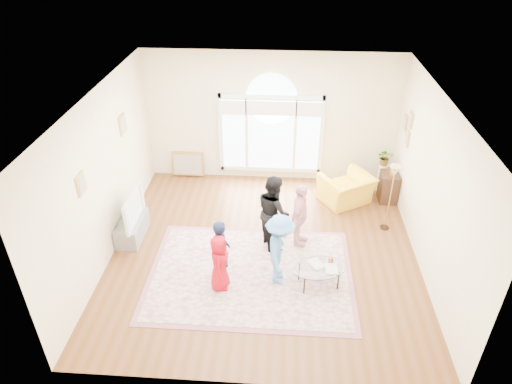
# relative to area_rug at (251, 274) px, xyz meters

# --- Properties ---
(ground) EXTENTS (6.00, 6.00, 0.00)m
(ground) POSITION_rel_area_rug_xyz_m (0.22, 0.69, -0.01)
(ground) COLOR #5D3516
(ground) RESTS_ON ground
(room_shell) EXTENTS (6.00, 6.00, 6.00)m
(room_shell) POSITION_rel_area_rug_xyz_m (0.23, 3.52, 1.56)
(room_shell) COLOR beige
(room_shell) RESTS_ON ground
(area_rug) EXTENTS (3.60, 2.60, 0.02)m
(area_rug) POSITION_rel_area_rug_xyz_m (0.00, 0.00, 0.00)
(area_rug) COLOR beige
(area_rug) RESTS_ON ground
(rug_border) EXTENTS (3.80, 2.80, 0.01)m
(rug_border) POSITION_rel_area_rug_xyz_m (-0.00, -0.00, -0.00)
(rug_border) COLOR #975B65
(rug_border) RESTS_ON ground
(tv_console) EXTENTS (0.45, 1.00, 0.42)m
(tv_console) POSITION_rel_area_rug_xyz_m (-2.53, 0.99, 0.20)
(tv_console) COLOR gray
(tv_console) RESTS_ON ground
(television) EXTENTS (0.17, 1.13, 0.65)m
(television) POSITION_rel_area_rug_xyz_m (-2.53, 0.99, 0.73)
(television) COLOR black
(television) RESTS_ON tv_console
(coffee_table) EXTENTS (1.11, 0.85, 0.54)m
(coffee_table) POSITION_rel_area_rug_xyz_m (1.25, -0.20, 0.39)
(coffee_table) COLOR silver
(coffee_table) RESTS_ON ground
(armchair) EXTENTS (1.40, 1.36, 0.69)m
(armchair) POSITION_rel_area_rug_xyz_m (2.01, 2.63, 0.34)
(armchair) COLOR yellow
(armchair) RESTS_ON ground
(side_cabinet) EXTENTS (0.40, 0.50, 0.70)m
(side_cabinet) POSITION_rel_area_rug_xyz_m (3.00, 2.79, 0.34)
(side_cabinet) COLOR black
(side_cabinet) RESTS_ON ground
(floor_lamp) EXTENTS (0.27, 0.27, 1.51)m
(floor_lamp) POSITION_rel_area_rug_xyz_m (2.77, 1.66, 1.27)
(floor_lamp) COLOR black
(floor_lamp) RESTS_ON ground
(plant_pedestal) EXTENTS (0.20, 0.20, 0.70)m
(plant_pedestal) POSITION_rel_area_rug_xyz_m (2.92, 3.21, 0.34)
(plant_pedestal) COLOR white
(plant_pedestal) RESTS_ON ground
(potted_plant) EXTENTS (0.42, 0.38, 0.40)m
(potted_plant) POSITION_rel_area_rug_xyz_m (2.92, 3.21, 0.89)
(potted_plant) COLOR #33722D
(potted_plant) RESTS_ON plant_pedestal
(leaning_picture) EXTENTS (0.80, 0.14, 0.62)m
(leaning_picture) POSITION_rel_area_rug_xyz_m (-1.86, 3.59, -0.01)
(leaning_picture) COLOR tan
(leaning_picture) RESTS_ON ground
(child_red) EXTENTS (0.35, 0.54, 1.10)m
(child_red) POSITION_rel_area_rug_xyz_m (-0.52, -0.36, 0.56)
(child_red) COLOR #B80A1A
(child_red) RESTS_ON area_rug
(child_navy) EXTENTS (0.45, 0.54, 1.27)m
(child_navy) POSITION_rel_area_rug_xyz_m (-0.50, -0.14, 0.64)
(child_navy) COLOR #131B34
(child_navy) RESTS_ON area_rug
(child_black) EXTENTS (0.82, 0.92, 1.55)m
(child_black) POSITION_rel_area_rug_xyz_m (0.38, 0.96, 0.79)
(child_black) COLOR black
(child_black) RESTS_ON area_rug
(child_pink) EXTENTS (0.52, 0.86, 1.37)m
(child_pink) POSITION_rel_area_rug_xyz_m (0.90, 0.99, 0.69)
(child_pink) COLOR #F7ACB1
(child_pink) RESTS_ON area_rug
(child_blue) EXTENTS (0.54, 0.92, 1.40)m
(child_blue) POSITION_rel_area_rug_xyz_m (0.53, -0.12, 0.71)
(child_blue) COLOR #4E89CF
(child_blue) RESTS_ON area_rug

